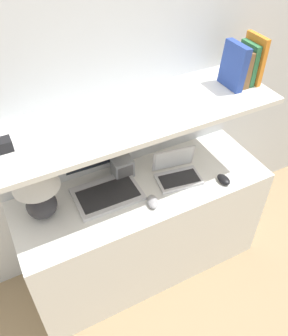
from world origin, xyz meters
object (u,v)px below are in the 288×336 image
table_lamp (36,186)px  router_box (123,168)px  laptop_large (103,181)px  book_brown (241,67)px  laptop_small (177,172)px  computer_mouse (153,202)px  shelf_gadget (3,145)px  second_mouse (224,179)px  book_blue (234,66)px  book_green (248,63)px  book_orange (254,59)px

table_lamp → router_box: 0.51m
laptop_large → book_brown: book_brown is taller
laptop_small → router_box: (-0.27, 0.16, 0.02)m
table_lamp → router_box: (0.48, 0.08, -0.15)m
laptop_large → book_brown: bearing=-2.6°
computer_mouse → shelf_gadget: shelf_gadget is taller
second_mouse → book_brown: bearing=51.4°
second_mouse → book_brown: book_brown is taller
laptop_small → book_brown: bearing=10.4°
second_mouse → laptop_large: bearing=157.4°
table_lamp → second_mouse: (0.97, -0.23, -0.19)m
table_lamp → laptop_small: bearing=-5.8°
second_mouse → book_blue: (0.13, 0.22, 0.56)m
table_lamp → book_blue: size_ratio=1.45×
shelf_gadget → book_blue: bearing=0.0°
book_brown → shelf_gadget: book_brown is taller
laptop_large → book_green: (0.84, -0.04, 0.51)m
book_brown → computer_mouse: bearing=-162.9°
book_orange → book_green: bearing=180.0°
laptop_small → second_mouse: laptop_small is taller
book_blue → shelf_gadget: book_blue is taller
shelf_gadget → table_lamp: bearing=1.8°
laptop_large → laptop_small: 0.42m
laptop_large → book_green: bearing=-2.5°
router_box → second_mouse: bearing=-32.6°
book_orange → book_blue: 0.13m
laptop_small → book_brown: 0.66m
laptop_large → book_blue: book_blue is taller
book_orange → second_mouse: bearing=-138.9°
router_box → computer_mouse: bearing=-80.4°
computer_mouse → book_orange: 0.92m
laptop_small → book_orange: (0.47, 0.07, 0.55)m
computer_mouse → book_blue: size_ratio=0.48×
computer_mouse → shelf_gadget: size_ratio=1.48×
book_orange → shelf_gadget: bearing=180.0°
laptop_large → router_box: bearing=18.7°
laptop_small → second_mouse: (0.22, -0.15, -0.02)m
book_orange → book_blue: book_orange is taller
second_mouse → book_blue: bearing=59.9°
table_lamp → second_mouse: bearing=-13.2°
router_box → shelf_gadget: shelf_gadget is taller
book_orange → book_green: 0.04m
laptop_large → laptop_small: (0.41, -0.11, -0.02)m
laptop_small → book_blue: bearing=11.9°
book_blue → shelf_gadget: size_ratio=3.11×
laptop_large → shelf_gadget: size_ratio=4.82×
table_lamp → book_brown: bearing=-0.1°
laptop_large → second_mouse: (0.62, -0.26, -0.04)m
computer_mouse → laptop_small: bearing=27.9°
computer_mouse → router_box: size_ratio=0.97×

